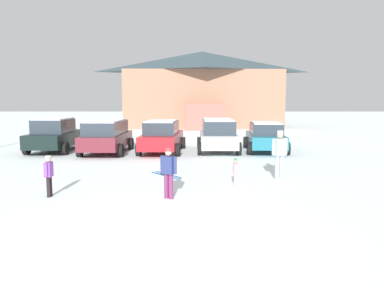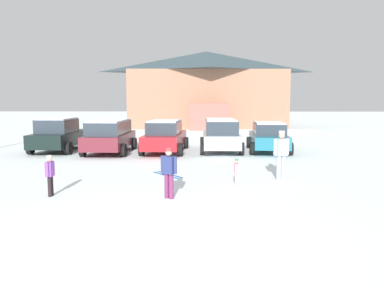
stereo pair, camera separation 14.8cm
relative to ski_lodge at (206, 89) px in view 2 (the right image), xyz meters
name	(u,v)px [view 2 (the right image)]	position (x,y,z in m)	size (l,w,h in m)	color
ground	(151,232)	(-1.83, -31.11, -3.82)	(160.00, 160.00, 0.00)	white
ski_lodge	(206,89)	(0.00, 0.00, 0.00)	(15.85, 10.51, 7.55)	#9A6D54
parked_black_sedan	(59,135)	(-8.20, -19.02, -2.94)	(2.19, 4.28, 1.76)	black
parked_maroon_van	(110,135)	(-5.36, -19.60, -2.91)	(2.22, 4.49, 1.68)	maroon
parked_red_sedan	(165,136)	(-2.57, -19.27, -2.98)	(2.33, 4.88, 1.66)	#AF1D24
parked_silver_wagon	(221,134)	(0.32, -19.08, -2.90)	(2.16, 4.26, 1.72)	#B4BFC2
parked_teal_hatchback	(268,137)	(2.82, -19.02, -3.02)	(2.30, 4.39, 1.55)	#216E84
skier_child_in_purple_jacket	(50,173)	(-5.02, -28.26, -3.16)	(0.17, 0.43, 1.16)	black
skier_child_in_pink_snowsuit	(236,171)	(0.33, -27.08, -3.31)	(0.14, 0.33, 0.89)	#E9B3C8
skier_teen_in_navy_coat	(169,170)	(-1.66, -28.46, -3.02)	(0.46, 0.35, 1.41)	#732B59
skier_adult_in_blue_parka	(281,152)	(1.95, -25.93, -2.88)	(0.57, 0.38, 1.67)	#A5B1C4
pair_of_skis	(167,175)	(-1.97, -25.25, -3.80)	(1.17, 1.34, 0.08)	#2669AD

